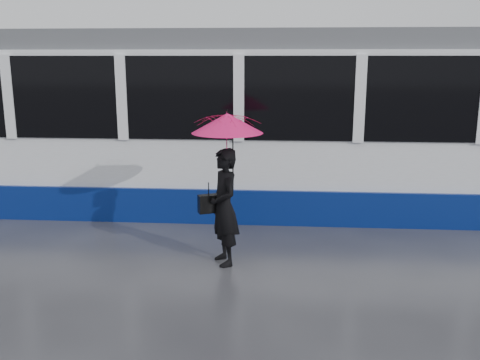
{
  "coord_description": "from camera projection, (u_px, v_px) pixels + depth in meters",
  "views": [
    {
      "loc": [
        0.26,
        -7.72,
        2.87
      ],
      "look_at": [
        -0.33,
        -0.03,
        1.1
      ],
      "focal_mm": 40.0,
      "sensor_mm": 36.0,
      "label": 1
    }
  ],
  "objects": [
    {
      "name": "rails",
      "position": [
        266.0,
        205.0,
        10.59
      ],
      "size": [
        34.0,
        1.51,
        0.02
      ],
      "color": "#3F3D38",
      "rests_on": "ground"
    },
    {
      "name": "ground",
      "position": [
        262.0,
        250.0,
        8.16
      ],
      "size": [
        90.0,
        90.0,
        0.0
      ],
      "primitive_type": "plane",
      "color": "#2C2C31",
      "rests_on": "ground"
    },
    {
      "name": "tram",
      "position": [
        167.0,
        123.0,
        10.37
      ],
      "size": [
        26.0,
        2.56,
        3.35
      ],
      "color": "white",
      "rests_on": "ground"
    },
    {
      "name": "woman",
      "position": [
        224.0,
        207.0,
        7.46
      ],
      "size": [
        0.61,
        0.72,
        1.66
      ],
      "primitive_type": "imported",
      "rotation": [
        0.0,
        0.0,
        -1.14
      ],
      "color": "black",
      "rests_on": "ground"
    },
    {
      "name": "umbrella",
      "position": [
        227.0,
        137.0,
        7.24
      ],
      "size": [
        1.29,
        1.29,
        1.12
      ],
      "rotation": [
        0.0,
        0.0,
        0.43
      ],
      "color": "#FF155E",
      "rests_on": "ground"
    },
    {
      "name": "handbag",
      "position": [
        209.0,
        204.0,
        7.49
      ],
      "size": [
        0.32,
        0.24,
        0.44
      ],
      "rotation": [
        0.0,
        0.0,
        0.43
      ],
      "color": "black",
      "rests_on": "ground"
    }
  ]
}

